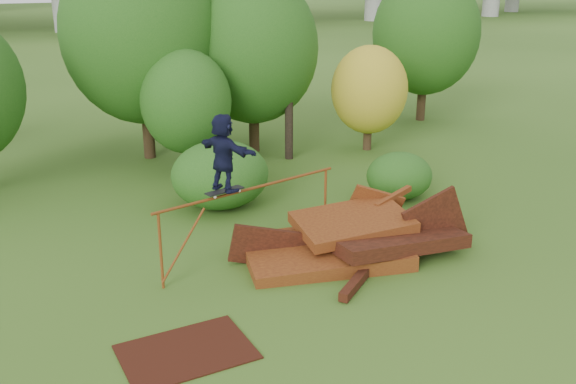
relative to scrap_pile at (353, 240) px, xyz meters
name	(u,v)px	position (x,y,z in m)	size (l,w,h in m)	color
ground	(362,289)	(-0.63, -1.56, -0.37)	(240.00, 240.00, 0.00)	#2D5116
scrap_pile	(353,240)	(0.00, 0.00, 0.00)	(5.63, 3.47, 1.77)	#4D1E0D
grind_rail	(250,202)	(-2.20, 0.77, 0.99)	(4.66, 1.38, 1.70)	brown
skateboard	(225,191)	(-2.84, 0.59, 1.41)	(0.90, 0.46, 0.09)	black
skater	(223,153)	(-2.84, 0.59, 2.25)	(1.54, 0.49, 1.66)	black
flat_plate	(186,352)	(-4.56, -2.34, -0.35)	(2.20, 1.57, 0.03)	black
tree_1	(141,33)	(-2.55, 9.87, 3.87)	(5.21, 5.21, 7.24)	black
tree_2	(186,102)	(-1.80, 7.45, 1.97)	(2.81, 2.81, 3.96)	black
tree_3	(253,48)	(1.07, 9.16, 3.29)	(4.51, 4.51, 6.26)	black
tree_4	(369,90)	(4.90, 7.73, 1.80)	(2.71, 2.71, 3.74)	black
tree_5	(426,33)	(9.42, 10.93, 3.30)	(4.43, 4.43, 6.22)	black
shrub_left	(220,175)	(-1.79, 4.23, 0.56)	(2.68, 2.47, 1.86)	#154612
shrub_right	(399,176)	(3.07, 2.84, 0.30)	(1.90, 1.74, 1.35)	#154612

